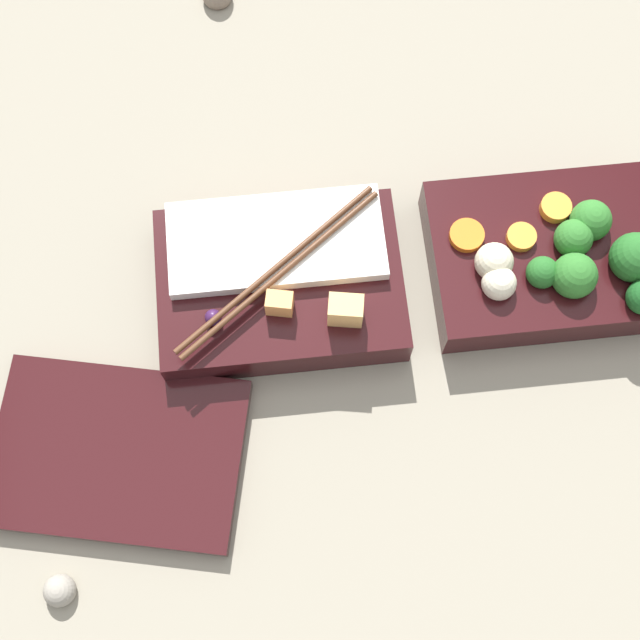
# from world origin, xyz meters

# --- Properties ---
(ground_plane) EXTENTS (3.00, 3.00, 0.00)m
(ground_plane) POSITION_xyz_m (0.00, 0.00, 0.00)
(ground_plane) COLOR gray
(bento_tray_vegetable) EXTENTS (0.21, 0.15, 0.07)m
(bento_tray_vegetable) POSITION_xyz_m (-0.13, -0.01, 0.03)
(bento_tray_vegetable) COLOR black
(bento_tray_vegetable) RESTS_ON ground_plane
(bento_tray_rice) EXTENTS (0.21, 0.15, 0.07)m
(bento_tray_rice) POSITION_xyz_m (0.11, -0.01, 0.02)
(bento_tray_rice) COLOR black
(bento_tray_rice) RESTS_ON ground_plane
(bento_lid) EXTENTS (0.23, 0.19, 0.02)m
(bento_lid) POSITION_xyz_m (0.26, 0.12, 0.01)
(bento_lid) COLOR black
(bento_lid) RESTS_ON ground_plane
(pebble_1) EXTENTS (0.03, 0.03, 0.03)m
(pebble_1) POSITION_xyz_m (0.31, 0.23, 0.01)
(pebble_1) COLOR gray
(pebble_1) RESTS_ON ground_plane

